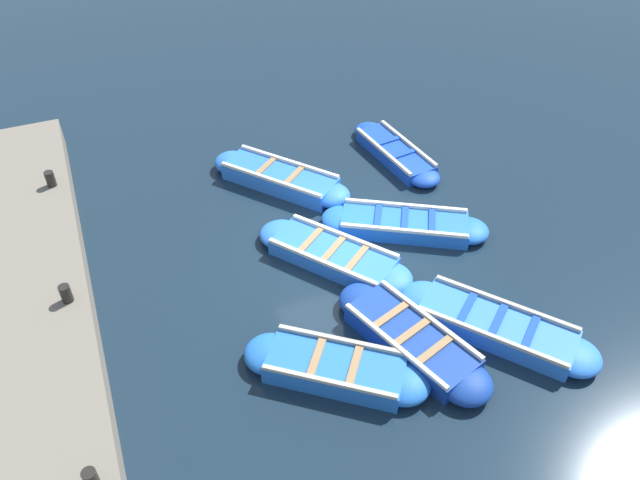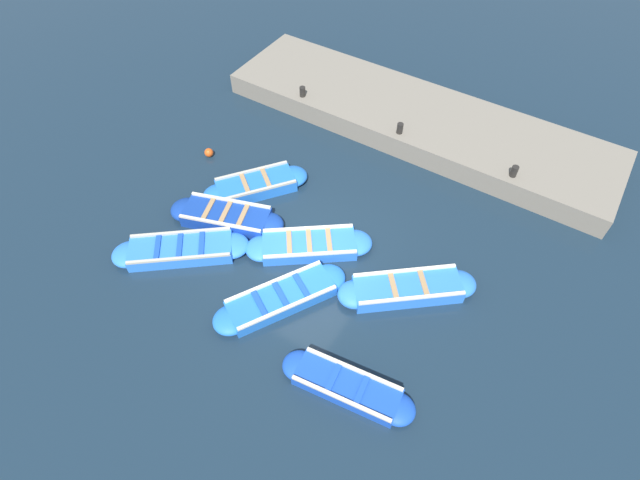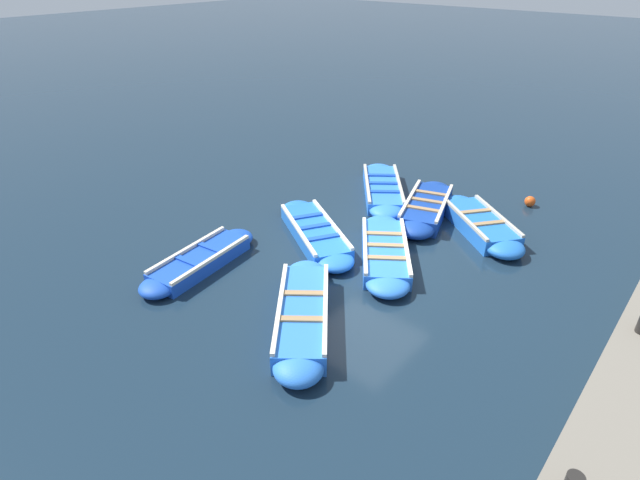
{
  "view_description": "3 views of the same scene",
  "coord_description": "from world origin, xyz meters",
  "views": [
    {
      "loc": [
        4.11,
        8.76,
        8.86
      ],
      "look_at": [
        0.45,
        -0.29,
        0.27
      ],
      "focal_mm": 35.0,
      "sensor_mm": 36.0,
      "label": 1
    },
    {
      "loc": [
        -6.76,
        -4.69,
        10.92
      ],
      "look_at": [
        0.46,
        -0.12,
        0.46
      ],
      "focal_mm": 28.0,
      "sensor_mm": 36.0,
      "label": 2
    },
    {
      "loc": [
        5.49,
        -8.2,
        6.06
      ],
      "look_at": [
        -1.0,
        -0.56,
        0.31
      ],
      "focal_mm": 28.0,
      "sensor_mm": 36.0,
      "label": 3
    }
  ],
  "objects": [
    {
      "name": "ground_plane",
      "position": [
        0.0,
        0.0,
        0.0
      ],
      "size": [
        120.0,
        120.0,
        0.0
      ],
      "primitive_type": "plane",
      "color": "#162838"
    },
    {
      "name": "boat_stern_in",
      "position": [
        -2.61,
        -2.78,
        0.16
      ],
      "size": [
        1.17,
        3.27,
        0.37
      ],
      "color": "#1947B7",
      "rests_on": "ground"
    },
    {
      "name": "boat_drifting",
      "position": [
        -1.49,
        -0.18,
        0.17
      ],
      "size": [
        3.58,
        2.58,
        0.4
      ],
      "color": "blue",
      "rests_on": "ground"
    },
    {
      "name": "boat_bow_out",
      "position": [
        -1.68,
        3.03,
        0.18
      ],
      "size": [
        3.04,
        3.48,
        0.42
      ],
      "color": "blue",
      "rests_on": "ground"
    },
    {
      "name": "boat_centre",
      "position": [
        0.33,
        0.15,
        0.17
      ],
      "size": [
        2.84,
        3.36,
        0.41
      ],
      "color": "blue",
      "rests_on": "ground"
    },
    {
      "name": "boat_inner_gap",
      "position": [
        0.46,
        -2.78,
        0.2
      ],
      "size": [
        2.95,
        3.35,
        0.47
      ],
      "color": "blue",
      "rests_on": "ground"
    },
    {
      "name": "boat_tucked",
      "position": [
        1.41,
        2.8,
        0.19
      ],
      "size": [
        3.15,
        2.7,
        0.44
      ],
      "color": "blue",
      "rests_on": "ground"
    },
    {
      "name": "boat_outer_left",
      "position": [
        -0.08,
        2.73,
        0.2
      ],
      "size": [
        1.95,
        3.52,
        0.46
      ],
      "color": "navy",
      "rests_on": "ground"
    },
    {
      "name": "bollard_north",
      "position": [
        5.41,
        -3.73,
        0.89
      ],
      "size": [
        0.2,
        0.2,
        0.35
      ],
      "primitive_type": "cylinder",
      "color": "black",
      "rests_on": "quay_wall"
    },
    {
      "name": "bollard_mid_north",
      "position": [
        5.41,
        0.0,
        0.89
      ],
      "size": [
        0.2,
        0.2,
        0.35
      ],
      "primitive_type": "cylinder",
      "color": "black",
      "rests_on": "quay_wall"
    },
    {
      "name": "bollard_mid_south",
      "position": [
        5.41,
        3.73,
        0.89
      ],
      "size": [
        0.2,
        0.2,
        0.35
      ],
      "primitive_type": "cylinder",
      "color": "black",
      "rests_on": "quay_wall"
    }
  ]
}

